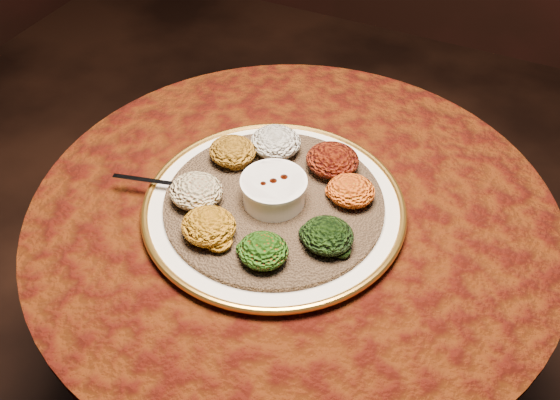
% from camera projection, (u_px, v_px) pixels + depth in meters
% --- Properties ---
extents(table, '(0.96, 0.96, 0.73)m').
position_uv_depth(table, '(292.00, 271.00, 1.25)').
color(table, black).
rests_on(table, ground).
extents(platter, '(0.54, 0.54, 0.02)m').
position_uv_depth(platter, '(274.00, 207.00, 1.11)').
color(platter, white).
rests_on(platter, table).
extents(injera, '(0.46, 0.46, 0.01)m').
position_uv_depth(injera, '(274.00, 203.00, 1.10)').
color(injera, brown).
rests_on(injera, platter).
extents(stew_bowl, '(0.12, 0.12, 0.05)m').
position_uv_depth(stew_bowl, '(274.00, 189.00, 1.08)').
color(stew_bowl, white).
rests_on(stew_bowl, injera).
extents(spoon, '(0.16, 0.06, 0.01)m').
position_uv_depth(spoon, '(178.00, 185.00, 1.12)').
color(spoon, silver).
rests_on(spoon, injera).
extents(portion_ayib, '(0.10, 0.09, 0.05)m').
position_uv_depth(portion_ayib, '(276.00, 142.00, 1.18)').
color(portion_ayib, silver).
rests_on(portion_ayib, injera).
extents(portion_kitfo, '(0.10, 0.09, 0.05)m').
position_uv_depth(portion_kitfo, '(332.00, 160.00, 1.14)').
color(portion_kitfo, black).
rests_on(portion_kitfo, injera).
extents(portion_tikil, '(0.09, 0.08, 0.04)m').
position_uv_depth(portion_tikil, '(351.00, 191.00, 1.09)').
color(portion_tikil, '#C99410').
rests_on(portion_tikil, injera).
extents(portion_gomen, '(0.09, 0.08, 0.04)m').
position_uv_depth(portion_gomen, '(327.00, 235.00, 1.01)').
color(portion_gomen, black).
rests_on(portion_gomen, injera).
extents(portion_mixveg, '(0.08, 0.08, 0.04)m').
position_uv_depth(portion_mixveg, '(263.00, 251.00, 0.99)').
color(portion_mixveg, '#9A2A09').
rests_on(portion_mixveg, injera).
extents(portion_kik, '(0.09, 0.09, 0.04)m').
position_uv_depth(portion_kik, '(209.00, 226.00, 1.02)').
color(portion_kik, '#C27211').
rests_on(portion_kik, injera).
extents(portion_timatim, '(0.09, 0.09, 0.05)m').
position_uv_depth(portion_timatim, '(196.00, 191.00, 1.08)').
color(portion_timatim, maroon).
rests_on(portion_timatim, injera).
extents(portion_shiro, '(0.09, 0.08, 0.04)m').
position_uv_depth(portion_shiro, '(233.00, 151.00, 1.16)').
color(portion_shiro, '#A26413').
rests_on(portion_shiro, injera).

